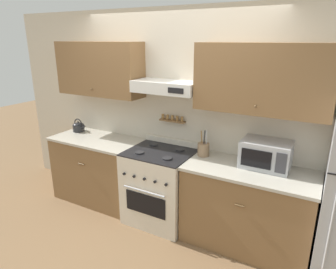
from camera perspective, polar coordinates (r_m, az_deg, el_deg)
ground_plane at (r=3.77m, az=-3.89°, el=-17.83°), size 16.00×16.00×0.00m
wall_back at (r=3.65m, az=1.20°, el=6.37°), size 5.20×0.46×2.55m
counter_left at (r=4.33m, az=-12.98°, el=-6.40°), size 1.24×0.66×0.91m
counter_right at (r=3.43m, az=14.77°, el=-13.34°), size 1.35×0.66×0.91m
stove_range at (r=3.75m, az=-1.48°, el=-9.76°), size 0.77×0.71×0.98m
tea_kettle at (r=4.53m, az=-16.67°, el=1.45°), size 0.21×0.16×0.19m
microwave at (r=3.28m, az=18.15°, el=-3.57°), size 0.50×0.36×0.29m
utensil_crock at (r=3.46m, az=6.76°, el=-2.78°), size 0.13×0.13×0.30m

